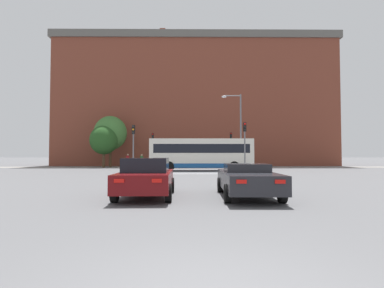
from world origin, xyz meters
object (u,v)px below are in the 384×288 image
Objects in this scene: traffic_light_far_right at (231,144)px; pedestrian_walking_east at (142,160)px; car_saloon_left at (146,177)px; traffic_light_near_left at (133,141)px; pedestrian_walking_west at (128,159)px; traffic_light_far_left at (153,144)px; car_roadster_right at (247,179)px; bus_crossing_lead at (201,154)px; traffic_light_near_right at (245,139)px; street_lamp_junction at (238,125)px; pedestrian_waiting at (195,160)px.

traffic_light_far_right reaches higher than pedestrian_walking_east.
traffic_light_near_left is (-3.34, 15.03, 2.12)m from car_saloon_left.
car_saloon_left is 2.45× the size of pedestrian_walking_west.
pedestrian_walking_east is 2.31m from pedestrian_walking_west.
traffic_light_far_left is at bearing 89.13° from traffic_light_near_left.
car_roadster_right is 29.32m from pedestrian_walking_east.
traffic_light_far_right is 14.08m from pedestrian_walking_west.
traffic_light_far_right reaches higher than bus_crossing_lead.
traffic_light_far_right reaches higher than traffic_light_near_right.
bus_crossing_lead is at bearing 128.13° from traffic_light_near_right.
traffic_light_far_left is 13.57m from street_lamp_junction.
traffic_light_near_right reaches higher than pedestrian_walking_east.
traffic_light_far_right is (3.21, 27.48, 2.38)m from car_roadster_right.
bus_crossing_lead is (-1.02, 19.43, 1.09)m from car_roadster_right.
traffic_light_near_right reaches higher than pedestrian_walking_west.
bus_crossing_lead is at bearing 124.40° from pedestrian_walking_west.
traffic_light_near_left is at bearing -39.89° from pedestrian_walking_east.
pedestrian_waiting is (-1.51, 29.17, 0.24)m from car_roadster_right.
pedestrian_walking_east is at bearing 142.33° from pedestrian_walking_west.
pedestrian_walking_east is (-8.58, 28.03, 0.35)m from car_roadster_right.
pedestrian_walking_west is (-10.63, 29.09, 0.38)m from car_roadster_right.
traffic_light_far_right is at bearing 162.91° from pedestrian_walking_west.
street_lamp_junction is (-0.05, 3.54, 1.67)m from traffic_light_near_right.
car_roadster_right is 28.63m from traffic_light_far_left.
car_saloon_left is 2.77× the size of pedestrian_waiting.
traffic_light_near_left is (-10.47, -12.43, -0.17)m from traffic_light_far_right.
street_lamp_junction is (3.63, -1.15, 2.92)m from bus_crossing_lead.
traffic_light_far_left reaches higher than pedestrian_waiting.
pedestrian_walking_west is at bearing 103.51° from traffic_light_near_left.
traffic_light_far_right is at bearing 152.29° from bus_crossing_lead.
bus_crossing_lead is 4.80m from street_lamp_junction.
bus_crossing_lead reaches higher than car_saloon_left.
traffic_light_near_left reaches higher than car_saloon_left.
car_saloon_left is 27.90m from traffic_light_far_left.
bus_crossing_lead is 9.79m from pedestrian_waiting.
street_lamp_junction reaches higher than traffic_light_far_left.
traffic_light_near_left is 2.40× the size of pedestrian_walking_west.
traffic_light_near_right is 3.92m from street_lamp_junction.
traffic_light_far_left is 4.31m from pedestrian_walking_west.
bus_crossing_lead reaches higher than pedestrian_walking_west.
street_lamp_junction is 17.47m from pedestrian_walking_west.
street_lamp_junction is (6.53, 18.27, 3.92)m from car_saloon_left.
traffic_light_near_right is 15.17m from pedestrian_waiting.
pedestrian_walking_east is at bearing 98.27° from car_saloon_left.
traffic_light_far_right is at bearing 74.28° from car_saloon_left.
car_saloon_left is 0.98× the size of traffic_light_near_right.
pedestrian_waiting is (5.75, 14.12, -1.97)m from traffic_light_near_left.
pedestrian_waiting is (5.56, 1.53, -2.09)m from traffic_light_far_left.
car_roadster_right is 1.08× the size of traffic_light_far_left.
traffic_light_near_right is at bearing 122.35° from pedestrian_walking_west.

